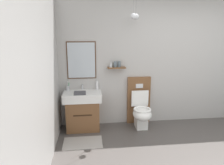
% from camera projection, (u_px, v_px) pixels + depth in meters
% --- Properties ---
extents(wall_back, '(5.15, 0.58, 2.74)m').
position_uv_depth(wall_back, '(177.00, 58.00, 4.38)').
color(wall_back, '#B7B5B2').
rests_on(wall_back, ground).
extents(wall_left, '(0.12, 4.06, 2.74)m').
position_uv_depth(wall_left, '(27.00, 83.00, 2.20)').
color(wall_left, '#B7B5B2').
rests_on(wall_left, ground).
extents(bath_mat, '(0.68, 0.44, 0.01)m').
position_uv_depth(bath_mat, '(83.00, 143.00, 3.66)').
color(bath_mat, '#9E9993').
rests_on(bath_mat, ground).
extents(vanity_sink_left, '(0.73, 0.48, 0.76)m').
position_uv_depth(vanity_sink_left, '(83.00, 110.00, 4.13)').
color(vanity_sink_left, brown).
rests_on(vanity_sink_left, ground).
extents(tap_on_left_sink, '(0.03, 0.13, 0.11)m').
position_uv_depth(tap_on_left_sink, '(82.00, 86.00, 4.20)').
color(tap_on_left_sink, silver).
rests_on(tap_on_left_sink, vanity_sink_left).
extents(toilet, '(0.48, 0.62, 1.00)m').
position_uv_depth(toilet, '(140.00, 109.00, 4.27)').
color(toilet, brown).
rests_on(toilet, ground).
extents(toothbrush_cup, '(0.07, 0.07, 0.20)m').
position_uv_depth(toothbrush_cup, '(68.00, 88.00, 4.16)').
color(toothbrush_cup, silver).
rests_on(toothbrush_cup, vanity_sink_left).
extents(soap_dispenser, '(0.06, 0.06, 0.20)m').
position_uv_depth(soap_dispenser, '(97.00, 85.00, 4.23)').
color(soap_dispenser, white).
rests_on(soap_dispenser, vanity_sink_left).
extents(folded_hand_towel, '(0.22, 0.16, 0.04)m').
position_uv_depth(folded_hand_towel, '(80.00, 93.00, 3.91)').
color(folded_hand_towel, '#47474C').
rests_on(folded_hand_towel, vanity_sink_left).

